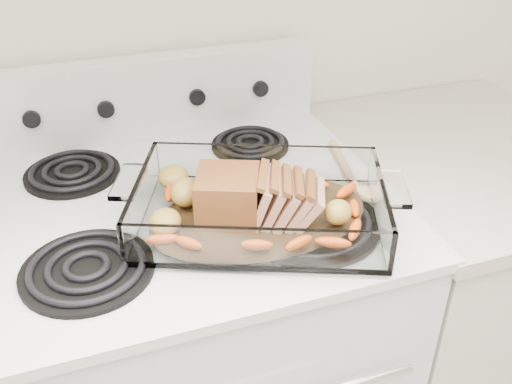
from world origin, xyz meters
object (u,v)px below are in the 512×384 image
object	(u,v)px
counter_right	(439,302)
baking_dish	(260,211)
electric_range	(196,363)
pork_roast	(248,200)

from	to	relation	value
counter_right	baking_dish	bearing A→B (deg)	-166.96
counter_right	electric_range	bearing A→B (deg)	179.90
counter_right	baking_dish	size ratio (longest dim) A/B	2.21
counter_right	pork_roast	bearing A→B (deg)	-167.42
electric_range	pork_roast	world-z (taller)	electric_range
electric_range	pork_roast	xyz separation A→B (m)	(0.09, -0.13, 0.51)
electric_range	counter_right	bearing A→B (deg)	-0.10
pork_roast	electric_range	bearing A→B (deg)	102.18
electric_range	baking_dish	bearing A→B (deg)	-50.01
baking_dish	pork_roast	distance (m)	0.03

